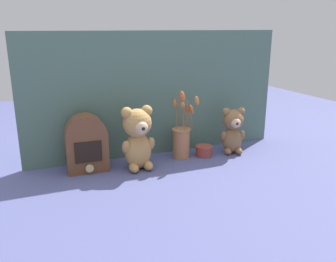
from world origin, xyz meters
TOP-DOWN VIEW (x-y plane):
  - ground_plane at (0.00, 0.00)m, footprint 4.00×4.00m
  - backdrop_wall at (0.00, 0.17)m, footprint 1.39×0.02m
  - teddy_bear_large at (-0.17, -0.01)m, footprint 0.17×0.16m
  - teddy_bear_medium at (0.37, 0.02)m, footprint 0.14×0.13m
  - flower_vase at (0.09, 0.06)m, footprint 0.12×0.14m
  - vintage_radio at (-0.40, 0.06)m, footprint 0.19×0.11m
  - decorative_tin_tall at (0.21, 0.03)m, footprint 0.09×0.09m

SIDE VIEW (x-z plane):
  - ground_plane at x=0.00m, z-range 0.00..0.00m
  - decorative_tin_tall at x=0.21m, z-range 0.00..0.05m
  - flower_vase at x=0.09m, z-range -0.08..0.28m
  - teddy_bear_medium at x=0.37m, z-range 0.01..0.26m
  - vintage_radio at x=-0.40m, z-range 0.00..0.27m
  - teddy_bear_large at x=-0.17m, z-range 0.01..0.32m
  - backdrop_wall at x=0.00m, z-range 0.00..0.65m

